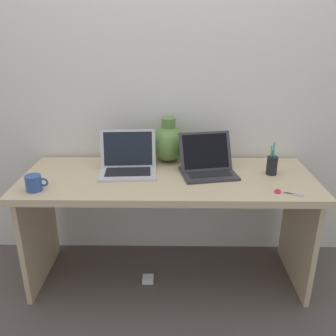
{
  "coord_description": "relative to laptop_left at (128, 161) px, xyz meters",
  "views": [
    {
      "loc": [
        0.02,
        -1.88,
        1.5
      ],
      "look_at": [
        0.0,
        0.0,
        0.76
      ],
      "focal_mm": 37.6,
      "sensor_mm": 36.0,
      "label": 1
    }
  ],
  "objects": [
    {
      "name": "laptop_right",
      "position": [
        0.47,
        -0.01,
        -0.0
      ],
      "size": [
        0.35,
        0.31,
        0.23
      ],
      "color": "#333338",
      "rests_on": "desk"
    },
    {
      "name": "desk",
      "position": [
        0.24,
        -0.07,
        -0.2
      ],
      "size": [
        1.69,
        0.64,
        0.71
      ],
      "color": "#D1B78C",
      "rests_on": "ground"
    },
    {
      "name": "power_brick",
      "position": [
        0.11,
        -0.12,
        -0.75
      ],
      "size": [
        0.07,
        0.07,
        0.03
      ],
      "primitive_type": "cube",
      "color": "white",
      "rests_on": "ground"
    },
    {
      "name": "back_wall",
      "position": [
        0.24,
        0.29,
        0.43
      ],
      "size": [
        4.4,
        0.04,
        2.4
      ],
      "primitive_type": "cube",
      "color": "silver",
      "rests_on": "ground"
    },
    {
      "name": "ground_plane",
      "position": [
        0.24,
        -0.07,
        -0.77
      ],
      "size": [
        6.0,
        6.0,
        0.0
      ],
      "primitive_type": "plane",
      "color": "#564C47"
    },
    {
      "name": "laptop_left",
      "position": [
        0.0,
        0.0,
        0.0
      ],
      "size": [
        0.34,
        0.26,
        0.24
      ],
      "color": "silver",
      "rests_on": "desk"
    },
    {
      "name": "scissors",
      "position": [
        0.84,
        -0.29,
        -0.06
      ],
      "size": [
        0.15,
        0.09,
        0.01
      ],
      "color": "#B7B7BC",
      "rests_on": "desk"
    },
    {
      "name": "green_vase",
      "position": [
        0.24,
        0.19,
        0.06
      ],
      "size": [
        0.22,
        0.22,
        0.28
      ],
      "color": "#5B843D",
      "rests_on": "desk"
    },
    {
      "name": "pen_cup",
      "position": [
        0.84,
        -0.03,
        -0.01
      ],
      "size": [
        0.06,
        0.06,
        0.19
      ],
      "color": "black",
      "rests_on": "desk"
    },
    {
      "name": "coffee_mug",
      "position": [
        -0.46,
        -0.27,
        -0.02
      ],
      "size": [
        0.12,
        0.08,
        0.08
      ],
      "color": "#335199",
      "rests_on": "desk"
    }
  ]
}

